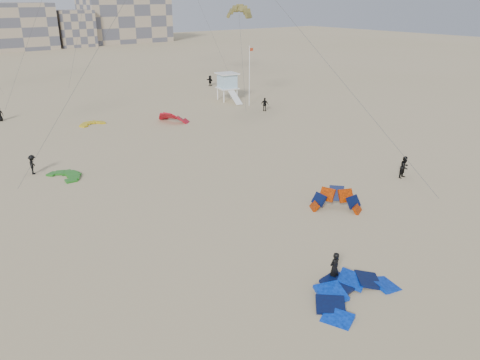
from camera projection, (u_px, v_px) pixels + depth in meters
ground at (310, 286)px, 23.44m from camera, size 320.00×320.00×0.00m
kite_ground_blue at (354, 297)px, 22.61m from camera, size 5.01×5.23×1.81m
kite_ground_orange at (335, 209)px, 31.94m from camera, size 4.73×4.74×3.33m
kite_ground_green at (65, 177)px, 37.65m from camera, size 3.75×3.63×0.57m
kite_ground_red_far at (173, 122)px, 54.32m from camera, size 5.05×4.97×3.66m
kite_ground_yellow at (92, 125)px, 53.03m from camera, size 2.92×3.05×0.52m
kitesurfer_main at (334, 268)px, 23.43m from camera, size 0.64×0.42×1.74m
kitesurfer_b at (405, 167)px, 37.22m from camera, size 0.92×0.74×1.79m
kitesurfer_c at (33, 165)px, 38.00m from camera, size 0.96×1.20×1.62m
kitesurfer_d at (265, 104)px, 59.02m from camera, size 0.89×1.05×1.69m
kitesurfer_f at (210, 81)px, 75.79m from camera, size 0.57×1.59×1.69m
kite_fly_olive at (239, 13)px, 55.39m from camera, size 4.31×6.42×12.02m
lifeguard_tower_near at (227, 87)px, 64.74m from camera, size 3.09×5.40×3.78m
flagpole at (249, 75)px, 60.85m from camera, size 0.63×0.10×7.71m
condo_east at (125, 15)px, 146.59m from camera, size 26.00×14.00×16.00m
condo_fill_right at (73, 28)px, 134.63m from camera, size 10.00×10.00×10.00m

